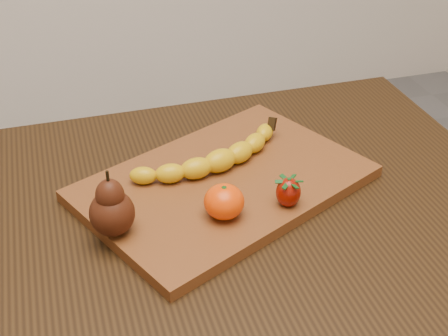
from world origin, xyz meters
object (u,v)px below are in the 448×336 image
object	(u,v)px
pear	(111,203)
mandarin	(224,202)
cutting_board	(224,183)
table	(211,251)

from	to	relation	value
pear	mandarin	size ratio (longest dim) A/B	1.68
pear	mandarin	world-z (taller)	pear
cutting_board	pear	xyz separation A→B (m)	(-0.19, -0.08, 0.06)
table	pear	bearing A→B (deg)	-163.14
pear	table	bearing A→B (deg)	16.86
cutting_board	mandarin	size ratio (longest dim) A/B	7.39
cutting_board	mandarin	distance (m)	0.11
table	mandarin	distance (m)	0.16
mandarin	cutting_board	bearing A→B (deg)	73.38
table	mandarin	world-z (taller)	mandarin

